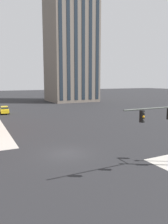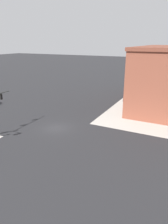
# 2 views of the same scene
# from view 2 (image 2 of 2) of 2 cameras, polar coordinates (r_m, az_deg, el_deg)

# --- Properties ---
(ground_plane) EXTENTS (320.00, 320.00, 0.00)m
(ground_plane) POSITION_cam_2_polar(r_m,az_deg,el_deg) (33.28, -7.69, -4.37)
(ground_plane) COLOR #262628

